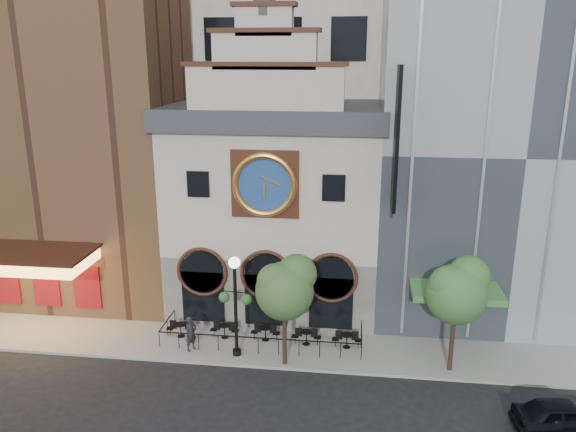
% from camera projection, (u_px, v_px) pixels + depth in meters
% --- Properties ---
extents(ground, '(120.00, 120.00, 0.00)m').
position_uv_depth(ground, '(254.00, 368.00, 28.02)').
color(ground, black).
rests_on(ground, ground).
extents(sidewalk, '(44.00, 5.00, 0.15)m').
position_uv_depth(sidewalk, '(263.00, 342.00, 30.39)').
color(sidewalk, gray).
rests_on(sidewalk, ground).
extents(clock_building, '(12.60, 8.78, 18.65)m').
position_uv_depth(clock_building, '(276.00, 200.00, 33.61)').
color(clock_building, '#605E5B').
rests_on(clock_building, ground).
extents(theater_building, '(14.00, 15.60, 25.00)m').
position_uv_depth(theater_building, '(77.00, 95.00, 35.52)').
color(theater_building, brown).
rests_on(theater_building, ground).
extents(retail_building, '(14.00, 14.40, 20.00)m').
position_uv_depth(retail_building, '(498.00, 141.00, 33.18)').
color(retail_building, gray).
rests_on(retail_building, ground).
extents(cafe_railing, '(10.60, 2.60, 0.90)m').
position_uv_depth(cafe_railing, '(262.00, 334.00, 30.24)').
color(cafe_railing, black).
rests_on(cafe_railing, sidewalk).
extents(bistro_0, '(1.58, 0.68, 0.90)m').
position_uv_depth(bistro_0, '(181.00, 329.00, 30.74)').
color(bistro_0, black).
rests_on(bistro_0, sidewalk).
extents(bistro_1, '(1.58, 0.68, 0.90)m').
position_uv_depth(bistro_1, '(225.00, 330.00, 30.62)').
color(bistro_1, black).
rests_on(bistro_1, sidewalk).
extents(bistro_2, '(1.58, 0.68, 0.90)m').
position_uv_depth(bistro_2, '(265.00, 332.00, 30.35)').
color(bistro_2, black).
rests_on(bistro_2, sidewalk).
extents(bistro_3, '(1.58, 0.68, 0.90)m').
position_uv_depth(bistro_3, '(306.00, 336.00, 29.92)').
color(bistro_3, black).
rests_on(bistro_3, sidewalk).
extents(bistro_4, '(1.58, 0.68, 0.90)m').
position_uv_depth(bistro_4, '(347.00, 339.00, 29.60)').
color(bistro_4, black).
rests_on(bistro_4, sidewalk).
extents(car_right, '(4.39, 2.21, 1.43)m').
position_uv_depth(car_right, '(565.00, 416.00, 23.17)').
color(car_right, black).
rests_on(car_right, ground).
extents(pedestrian, '(0.76, 0.82, 1.89)m').
position_uv_depth(pedestrian, '(191.00, 334.00, 29.21)').
color(pedestrian, black).
rests_on(pedestrian, sidewalk).
extents(lamppost, '(1.72, 0.65, 5.38)m').
position_uv_depth(lamppost, '(235.00, 295.00, 28.09)').
color(lamppost, black).
rests_on(lamppost, sidewalk).
extents(tree_left, '(2.97, 2.86, 5.71)m').
position_uv_depth(tree_left, '(286.00, 286.00, 27.05)').
color(tree_left, '#382619').
rests_on(tree_left, sidewalk).
extents(tree_right, '(3.02, 2.91, 5.82)m').
position_uv_depth(tree_right, '(458.00, 289.00, 26.50)').
color(tree_right, '#382619').
rests_on(tree_right, sidewalk).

